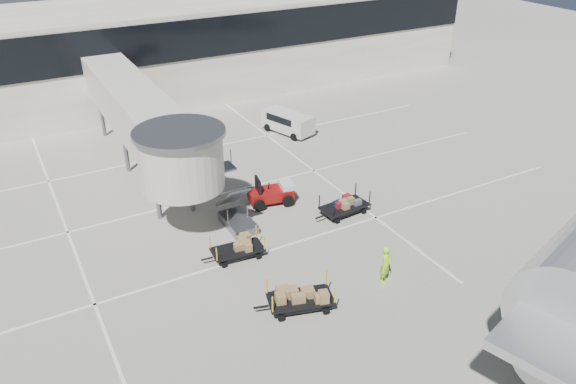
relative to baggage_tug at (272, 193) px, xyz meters
name	(u,v)px	position (x,y,z in m)	size (l,w,h in m)	color
ground	(304,265)	(-1.53, -6.50, -0.64)	(140.00, 140.00, 0.00)	#AFAB9D
lane_markings	(221,191)	(-2.20, 2.83, -0.63)	(40.00, 30.00, 0.02)	white
terminal	(131,52)	(-1.88, 23.44, 3.46)	(64.00, 12.11, 15.20)	white
jet_bridge	(148,122)	(-5.50, 5.77, 3.64)	(5.70, 20.40, 6.03)	beige
baggage_tug	(272,193)	(0.00, 0.00, 0.00)	(2.90, 2.17, 1.77)	maroon
suitcase_cart	(345,206)	(3.15, -3.20, -0.17)	(3.54, 1.66, 1.37)	black
box_cart_near	(302,298)	(-3.27, -9.29, -0.08)	(3.70, 2.22, 1.42)	black
box_cart_far	(237,249)	(-4.19, -4.22, -0.17)	(3.32, 1.56, 1.28)	black
ground_worker	(386,264)	(1.26, -9.51, 0.35)	(0.72, 0.47, 1.99)	#96F419
minivan	(287,121)	(6.12, 9.34, 0.31)	(2.96, 4.52, 1.59)	silver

